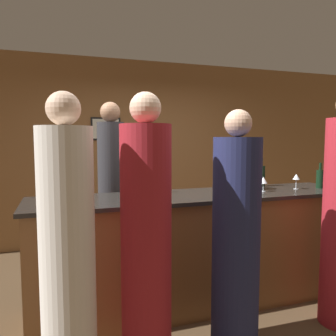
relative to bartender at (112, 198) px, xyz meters
The scene contains 13 objects.
ground_plane 1.41m from the bartender, 44.47° to the right, with size 14.00×14.00×0.00m, color #4C3823.
back_wall 1.70m from the bartender, 63.13° to the left, with size 8.00×0.08×2.80m.
bar_counter 1.12m from the bartender, 44.47° to the right, with size 3.18×0.71×1.08m.
bartender is the anchor object (origin of this frame).
guest_0 1.63m from the bartender, 64.56° to the right, with size 0.35×0.35×1.82m.
guest_1 1.46m from the bartender, 89.41° to the right, with size 0.35×0.35×1.91m.
guest_3 1.63m from the bartender, 107.80° to the right, with size 0.33×0.33×1.88m.
wine_bottle_0 2.26m from the bartender, 20.23° to the right, with size 0.08×0.08×0.27m.
wine_bottle_1 1.68m from the bartender, 16.22° to the right, with size 0.08×0.08×0.32m.
wine_bottle_2 0.63m from the bartender, 65.45° to the right, with size 0.07×0.07×0.30m.
ice_bucket 1.51m from the bartender, 24.84° to the right, with size 0.19×0.19×0.19m.
wine_glass_0 1.98m from the bartender, 22.71° to the right, with size 0.07×0.07×0.16m.
wine_glass_1 1.62m from the bartender, 29.53° to the right, with size 0.08×0.08×0.15m.
Camera 1 is at (-1.27, -2.83, 1.61)m, focal length 35.00 mm.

